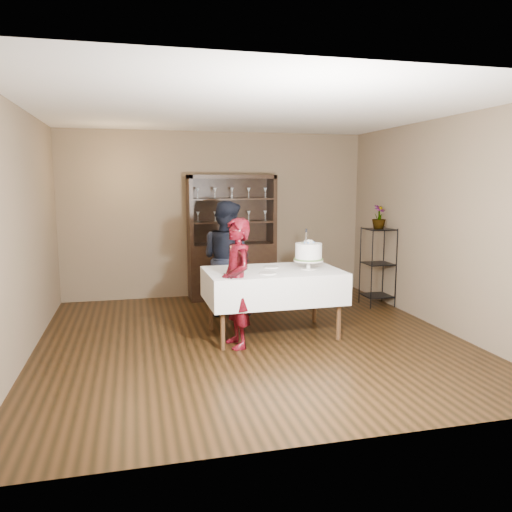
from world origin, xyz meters
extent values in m
plane|color=black|center=(0.00, 0.00, 0.00)|extent=(5.00, 5.00, 0.00)
plane|color=white|center=(0.00, 0.00, 2.70)|extent=(5.00, 5.00, 0.00)
cube|color=#77614D|center=(0.00, 2.50, 1.35)|extent=(5.00, 0.02, 2.70)
cube|color=#77614D|center=(-2.50, 0.00, 1.35)|extent=(0.02, 5.00, 2.70)
cube|color=#77614D|center=(2.50, 0.00, 1.35)|extent=(0.02, 5.00, 2.70)
cube|color=black|center=(0.20, 2.24, 0.45)|extent=(1.40, 0.48, 0.90)
cube|color=black|center=(0.20, 2.46, 1.45)|extent=(1.40, 0.03, 1.10)
cube|color=black|center=(0.20, 2.24, 1.97)|extent=(1.40, 0.48, 0.06)
cube|color=black|center=(0.20, 2.24, 1.25)|extent=(1.28, 0.42, 0.02)
cube|color=black|center=(0.20, 2.24, 1.62)|extent=(1.28, 0.42, 0.02)
cylinder|color=black|center=(2.08, 1.00, 0.60)|extent=(0.02, 0.02, 1.20)
cylinder|color=black|center=(2.48, 1.00, 0.60)|extent=(0.02, 0.02, 1.20)
cylinder|color=black|center=(2.08, 1.40, 0.60)|extent=(0.02, 0.02, 1.20)
cylinder|color=black|center=(2.48, 1.40, 0.60)|extent=(0.02, 0.02, 1.20)
cube|color=black|center=(2.28, 1.20, 0.15)|extent=(0.40, 0.40, 0.02)
cube|color=black|center=(2.28, 1.20, 0.65)|extent=(0.40, 0.40, 0.01)
cube|color=black|center=(2.28, 1.20, 1.18)|extent=(0.40, 0.40, 0.02)
cube|color=silver|center=(0.30, 0.11, 0.63)|extent=(1.66, 1.04, 0.38)
cylinder|color=#452C19|center=(-0.40, -0.29, 0.39)|extent=(0.06, 0.06, 0.78)
cylinder|color=#452C19|center=(1.02, -0.27, 0.39)|extent=(0.06, 0.06, 0.78)
cylinder|color=#452C19|center=(-0.42, 0.50, 0.39)|extent=(0.06, 0.06, 0.78)
cylinder|color=#452C19|center=(1.00, 0.52, 0.39)|extent=(0.06, 0.06, 0.78)
imported|color=#340504|center=(-0.22, -0.20, 0.75)|extent=(0.44, 0.59, 1.49)
imported|color=black|center=(-0.08, 1.16, 0.82)|extent=(0.98, 1.01, 1.63)
cylinder|color=white|center=(0.74, 0.07, 0.83)|extent=(0.20, 0.20, 0.01)
cylinder|color=white|center=(0.74, 0.07, 0.87)|extent=(0.05, 0.05, 0.10)
cylinder|color=white|center=(0.74, 0.07, 0.93)|extent=(0.37, 0.37, 0.02)
cylinder|color=#4C7136|center=(0.74, 0.07, 0.95)|extent=(0.36, 0.36, 0.02)
cylinder|color=white|center=(0.74, 0.07, 1.04)|extent=(0.39, 0.39, 0.20)
sphere|color=#5C82C5|center=(0.77, 0.07, 1.16)|extent=(0.02, 0.02, 0.02)
cube|color=silver|center=(0.70, 0.05, 1.22)|extent=(0.02, 0.02, 0.14)
cube|color=black|center=(0.70, 0.05, 1.30)|extent=(0.02, 0.02, 0.05)
cylinder|color=white|center=(0.17, -0.12, 0.83)|extent=(0.27, 0.27, 0.01)
cylinder|color=white|center=(0.32, 0.29, 0.83)|extent=(0.22, 0.22, 0.01)
imported|color=#4C7136|center=(2.26, 1.18, 1.37)|extent=(0.28, 0.28, 0.36)
camera|label=1|loc=(-1.34, -5.68, 1.90)|focal=35.00mm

